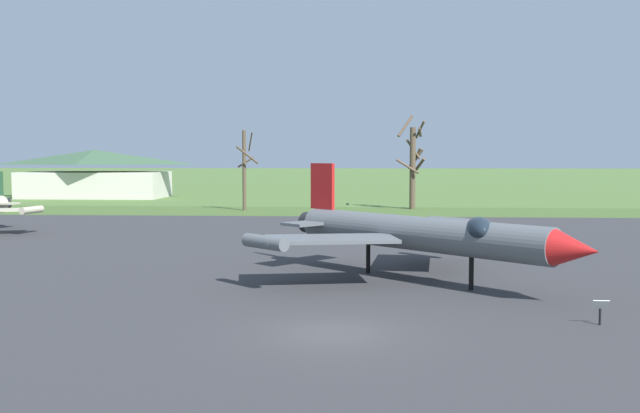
{
  "coord_description": "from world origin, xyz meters",
  "views": [
    {
      "loc": [
        0.97,
        -22.29,
        5.74
      ],
      "look_at": [
        -1.49,
        18.15,
        2.81
      ],
      "focal_mm": 39.58,
      "sensor_mm": 36.0,
      "label": 1
    }
  ],
  "objects": [
    {
      "name": "bare_tree_left_of_center",
      "position": [
        6.3,
        53.2,
        4.96
      ],
      "size": [
        3.06,
        2.65,
        10.1
      ],
      "color": "brown",
      "rests_on": "ground"
    },
    {
      "name": "bare_tree_far_left",
      "position": [
        -11.24,
        50.04,
        4.46
      ],
      "size": [
        2.46,
        2.62,
        8.35
      ],
      "color": "brown",
      "rests_on": "ground"
    },
    {
      "name": "ground_plane",
      "position": [
        0.0,
        0.0,
        0.0
      ],
      "size": [
        600.0,
        600.0,
        0.0
      ],
      "primitive_type": "plane",
      "color": "#4C6B33"
    },
    {
      "name": "bare_tree_center",
      "position": [
        6.26,
        53.92,
        3.62
      ],
      "size": [
        2.74,
        2.75,
        7.49
      ],
      "color": "brown",
      "rests_on": "ground"
    },
    {
      "name": "jet_fighter_rear_center",
      "position": [
        3.49,
        9.52,
        2.26
      ],
      "size": [
        14.32,
        14.07,
        5.35
      ],
      "color": "#565B60",
      "rests_on": "ground"
    },
    {
      "name": "asphalt_apron",
      "position": [
        0.0,
        16.28,
        0.03
      ],
      "size": [
        87.95,
        54.28,
        0.05
      ],
      "primitive_type": "cube",
      "color": "#333335",
      "rests_on": "ground"
    },
    {
      "name": "info_placard_rear_center",
      "position": [
        8.96,
        1.6,
        0.59
      ],
      "size": [
        0.55,
        0.3,
        0.91
      ],
      "color": "black",
      "rests_on": "ground"
    },
    {
      "name": "visitor_building",
      "position": [
        -35.7,
        72.2,
        3.21
      ],
      "size": [
        19.87,
        9.65,
        6.53
      ],
      "color": "beige",
      "rests_on": "ground"
    },
    {
      "name": "grass_verge_strip",
      "position": [
        0.0,
        49.43,
        0.03
      ],
      "size": [
        147.95,
        12.0,
        0.06
      ],
      "primitive_type": "cube",
      "color": "#415C29",
      "rests_on": "ground"
    }
  ]
}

